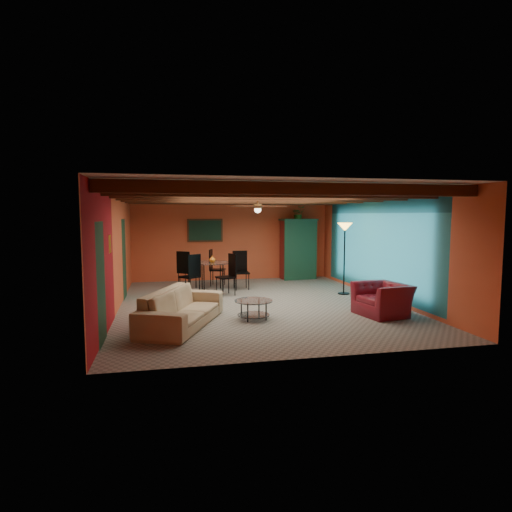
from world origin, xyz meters
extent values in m
cube|color=gray|center=(0.00, 0.00, 0.00)|extent=(6.50, 8.00, 0.01)
cube|color=silver|center=(0.00, 0.00, 2.70)|extent=(6.50, 8.00, 0.01)
cube|color=#D65631|center=(0.00, 4.00, 1.35)|extent=(6.50, 0.02, 2.70)
cube|color=maroon|center=(-3.25, 0.00, 1.35)|extent=(0.02, 8.00, 2.70)
cube|color=#287571|center=(3.25, 0.00, 1.35)|extent=(0.02, 8.00, 2.70)
imported|color=tan|center=(-1.88, -1.70, 0.36)|extent=(1.85, 2.62, 0.71)
imported|color=maroon|center=(2.37, -1.71, 0.35)|extent=(1.11, 1.21, 0.69)
cube|color=maroon|center=(2.20, 3.70, 0.98)|extent=(1.17, 0.66, 1.96)
cube|color=black|center=(-0.90, 3.96, 1.65)|extent=(1.05, 0.03, 0.65)
imported|color=#26661E|center=(2.20, 3.70, 2.20)|extent=(0.48, 0.44, 0.47)
imported|color=orange|center=(-0.88, 2.05, 1.22)|extent=(0.24, 0.24, 0.19)
camera|label=1|loc=(-2.15, -9.90, 2.16)|focal=29.68mm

